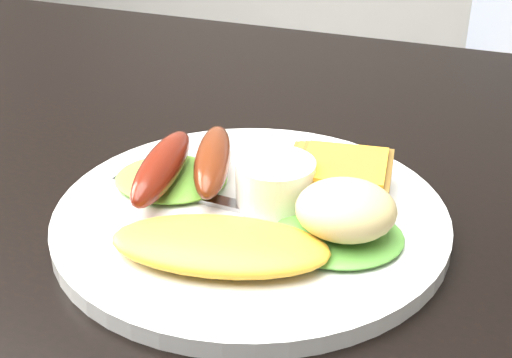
{
  "coord_description": "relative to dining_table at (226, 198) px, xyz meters",
  "views": [
    {
      "loc": [
        0.2,
        -0.46,
        1.02
      ],
      "look_at": [
        0.05,
        -0.05,
        0.78
      ],
      "focal_mm": 50.0,
      "sensor_mm": 36.0,
      "label": 1
    }
  ],
  "objects": [
    {
      "name": "dining_table",
      "position": [
        0.0,
        0.0,
        0.0
      ],
      "size": [
        1.2,
        0.8,
        0.04
      ],
      "primitive_type": "cube",
      "color": "black",
      "rests_on": "ground"
    },
    {
      "name": "fork",
      "position": [
        0.01,
        -0.06,
        0.03
      ],
      "size": [
        0.15,
        0.02,
        0.0
      ],
      "primitive_type": "cube",
      "rotation": [
        0.0,
        0.0,
        -0.06
      ],
      "color": "#ADAFB7",
      "rests_on": "plate"
    },
    {
      "name": "sausage_b",
      "position": [
        0.01,
        -0.04,
        0.05
      ],
      "size": [
        0.06,
        0.11,
        0.03
      ],
      "primitive_type": "ellipsoid",
      "rotation": [
        0.0,
        0.0,
        0.33
      ],
      "color": "brown",
      "rests_on": "lettuce_left"
    },
    {
      "name": "sausage_a",
      "position": [
        -0.02,
        -0.06,
        0.05
      ],
      "size": [
        0.05,
        0.11,
        0.03
      ],
      "primitive_type": "ellipsoid",
      "rotation": [
        0.0,
        0.0,
        0.17
      ],
      "color": "maroon",
      "rests_on": "lettuce_left"
    },
    {
      "name": "potato_salad",
      "position": [
        0.12,
        -0.07,
        0.06
      ],
      "size": [
        0.08,
        0.07,
        0.03
      ],
      "primitive_type": "ellipsoid",
      "rotation": [
        0.0,
        0.0,
        0.2
      ],
      "color": "#FAEFB4",
      "rests_on": "lettuce_right"
    },
    {
      "name": "omelette",
      "position": [
        0.05,
        -0.12,
        0.04
      ],
      "size": [
        0.15,
        0.09,
        0.02
      ],
      "primitive_type": "ellipsoid",
      "rotation": [
        0.0,
        0.0,
        0.21
      ],
      "color": "#F6AC33",
      "rests_on": "plate"
    },
    {
      "name": "toast_b",
      "position": [
        0.1,
        -0.02,
        0.05
      ],
      "size": [
        0.08,
        0.08,
        0.01
      ],
      "primitive_type": "cube",
      "rotation": [
        0.0,
        0.0,
        0.14
      ],
      "color": "brown",
      "rests_on": "toast_a"
    },
    {
      "name": "lettuce_left",
      "position": [
        -0.02,
        -0.04,
        0.04
      ],
      "size": [
        0.1,
        0.09,
        0.01
      ],
      "primitive_type": "ellipsoid",
      "rotation": [
        0.0,
        0.0,
        0.15
      ],
      "color": "#4B9318",
      "rests_on": "plate"
    },
    {
      "name": "lettuce_right",
      "position": [
        0.11,
        -0.08,
        0.04
      ],
      "size": [
        0.1,
        0.1,
        0.01
      ],
      "primitive_type": "ellipsoid",
      "rotation": [
        0.0,
        0.0,
        0.28
      ],
      "color": "#529E2F",
      "rests_on": "plate"
    },
    {
      "name": "ramekin",
      "position": [
        0.06,
        -0.05,
        0.05
      ],
      "size": [
        0.07,
        0.07,
        0.03
      ],
      "primitive_type": "cylinder",
      "rotation": [
        0.0,
        0.0,
        0.22
      ],
      "color": "white",
      "rests_on": "plate"
    },
    {
      "name": "plate",
      "position": [
        0.05,
        -0.06,
        0.03
      ],
      "size": [
        0.28,
        0.28,
        0.01
      ],
      "primitive_type": "cylinder",
      "color": "white",
      "rests_on": "dining_table"
    },
    {
      "name": "toast_a",
      "position": [
        0.09,
        0.0,
        0.04
      ],
      "size": [
        0.08,
        0.08,
        0.01
      ],
      "primitive_type": "cube",
      "rotation": [
        0.0,
        0.0,
        0.15
      ],
      "color": "brown",
      "rests_on": "plate"
    }
  ]
}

